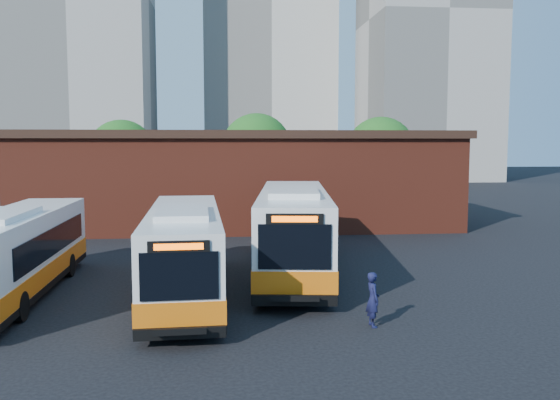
{
  "coord_description": "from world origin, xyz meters",
  "views": [
    {
      "loc": [
        -1.28,
        -21.32,
        5.69
      ],
      "look_at": [
        1.3,
        4.77,
        3.12
      ],
      "focal_mm": 38.0,
      "sensor_mm": 36.0,
      "label": 1
    }
  ],
  "objects": [
    {
      "name": "bus_midwest",
      "position": [
        -2.69,
        0.72,
        1.54
      ],
      "size": [
        3.04,
        12.51,
        3.38
      ],
      "rotation": [
        0.0,
        0.0,
        0.04
      ],
      "color": "white",
      "rests_on": "ground"
    },
    {
      "name": "bus_mideast",
      "position": [
        1.84,
        4.25,
        1.72
      ],
      "size": [
        4.4,
        14.08,
        3.78
      ],
      "rotation": [
        0.0,
        0.0,
        -0.12
      ],
      "color": "white",
      "rests_on": "ground"
    },
    {
      "name": "tree_west",
      "position": [
        -10.0,
        32.0,
        4.64
      ],
      "size": [
        6.0,
        6.0,
        7.65
      ],
      "color": "#382314",
      "rests_on": "ground"
    },
    {
      "name": "tower_right",
      "position": [
        30.0,
        68.0,
        24.34
      ],
      "size": [
        18.0,
        18.0,
        49.2
      ],
      "color": "#A7A199",
      "rests_on": "ground"
    },
    {
      "name": "bus_west",
      "position": [
        -8.84,
        1.0,
        1.5
      ],
      "size": [
        2.65,
        12.15,
        3.3
      ],
      "rotation": [
        0.0,
        0.0,
        0.01
      ],
      "color": "white",
      "rests_on": "ground"
    },
    {
      "name": "ground",
      "position": [
        0.0,
        0.0,
        0.0
      ],
      "size": [
        220.0,
        220.0,
        0.0
      ],
      "primitive_type": "plane",
      "color": "black"
    },
    {
      "name": "depot_building",
      "position": [
        0.0,
        20.0,
        3.26
      ],
      "size": [
        28.6,
        12.6,
        6.4
      ],
      "color": "maroon",
      "rests_on": "ground"
    },
    {
      "name": "transit_worker",
      "position": [
        3.33,
        -3.83,
        0.85
      ],
      "size": [
        0.46,
        0.66,
        1.71
      ],
      "primitive_type": "imported",
      "rotation": [
        0.0,
        0.0,
        1.66
      ],
      "color": "#131639",
      "rests_on": "ground"
    },
    {
      "name": "tree_mid",
      "position": [
        2.0,
        34.0,
        5.08
      ],
      "size": [
        6.56,
        6.56,
        8.36
      ],
      "color": "#382314",
      "rests_on": "ground"
    },
    {
      "name": "tree_east",
      "position": [
        13.0,
        31.0,
        4.83
      ],
      "size": [
        6.24,
        6.24,
        7.96
      ],
      "color": "#382314",
      "rests_on": "ground"
    },
    {
      "name": "tower_center",
      "position": [
        7.0,
        86.0,
        30.34
      ],
      "size": [
        22.0,
        20.0,
        61.2
      ],
      "color": "beige",
      "rests_on": "ground"
    }
  ]
}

